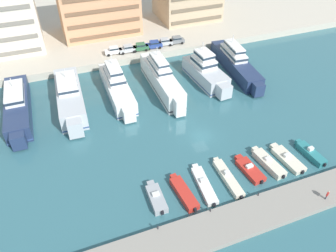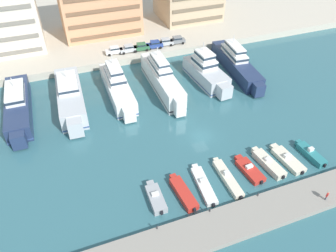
% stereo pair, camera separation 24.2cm
% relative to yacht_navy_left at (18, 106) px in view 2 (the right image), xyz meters
% --- Properties ---
extents(ground_plane, '(400.00, 400.00, 0.00)m').
position_rel_yacht_navy_left_xyz_m(ground_plane, '(29.65, -18.27, -1.86)').
color(ground_plane, '#336670').
extents(quay_promenade, '(180.00, 70.00, 1.72)m').
position_rel_yacht_navy_left_xyz_m(quay_promenade, '(29.65, 46.20, -1.01)').
color(quay_promenade, beige).
rests_on(quay_promenade, ground).
extents(pier_dock, '(120.00, 5.28, 0.87)m').
position_rel_yacht_navy_left_xyz_m(pier_dock, '(29.65, -35.95, -1.43)').
color(pier_dock, gray).
rests_on(pier_dock, ground).
extents(yacht_navy_left, '(4.51, 21.36, 6.38)m').
position_rel_yacht_navy_left_xyz_m(yacht_navy_left, '(0.00, 0.00, 0.00)').
color(yacht_navy_left, navy).
rests_on(yacht_navy_left, ground).
extents(yacht_silver_mid_left, '(5.56, 20.76, 6.79)m').
position_rel_yacht_navy_left_xyz_m(yacht_silver_mid_left, '(9.67, -0.76, 0.21)').
color(yacht_silver_mid_left, silver).
rests_on(yacht_silver_mid_left, ground).
extents(yacht_white_center_left, '(4.33, 20.00, 7.80)m').
position_rel_yacht_navy_left_xyz_m(yacht_white_center_left, '(19.14, -0.10, 0.27)').
color(yacht_white_center_left, white).
rests_on(yacht_white_center_left, ground).
extents(yacht_white_center, '(3.81, 21.06, 8.42)m').
position_rel_yacht_navy_left_xyz_m(yacht_white_center, '(28.38, -1.51, 0.66)').
color(yacht_white_center, white).
rests_on(yacht_white_center, ground).
extents(yacht_silver_center_right, '(5.72, 16.09, 8.26)m').
position_rel_yacht_navy_left_xyz_m(yacht_silver_center_right, '(38.41, -1.78, 0.45)').
color(yacht_silver_center_right, silver).
rests_on(yacht_silver_center_right, ground).
extents(yacht_navy_mid_right, '(5.60, 22.52, 7.55)m').
position_rel_yacht_navy_left_xyz_m(yacht_navy_mid_right, '(46.66, -0.18, 0.22)').
color(yacht_navy_mid_right, navy).
rests_on(yacht_navy_mid_right, ground).
extents(motorboat_grey_far_left, '(2.06, 5.99, 1.42)m').
position_rel_yacht_navy_left_xyz_m(motorboat_grey_far_left, '(17.66, -28.53, -1.32)').
color(motorboat_grey_far_left, '#9EA3A8').
rests_on(motorboat_grey_far_left, ground).
extents(motorboat_red_left, '(2.27, 7.20, 1.03)m').
position_rel_yacht_navy_left_xyz_m(motorboat_red_left, '(21.68, -29.06, -1.35)').
color(motorboat_red_left, red).
rests_on(motorboat_red_left, ground).
extents(motorboat_white_mid_left, '(2.26, 8.24, 1.14)m').
position_rel_yacht_navy_left_xyz_m(motorboat_white_mid_left, '(25.16, -28.65, -1.48)').
color(motorboat_white_mid_left, white).
rests_on(motorboat_white_mid_left, ground).
extents(motorboat_cream_center_left, '(1.58, 8.49, 1.41)m').
position_rel_yacht_navy_left_xyz_m(motorboat_cream_center_left, '(29.12, -28.74, -1.42)').
color(motorboat_cream_center_left, beige).
rests_on(motorboat_cream_center_left, ground).
extents(motorboat_red_center, '(2.59, 6.43, 1.24)m').
position_rel_yacht_navy_left_xyz_m(motorboat_red_center, '(33.14, -28.44, -1.44)').
color(motorboat_red_center, red).
rests_on(motorboat_red_center, ground).
extents(motorboat_cream_center_right, '(2.50, 7.31, 1.43)m').
position_rel_yacht_navy_left_xyz_m(motorboat_cream_center_right, '(36.61, -28.35, -1.31)').
color(motorboat_cream_center_right, beige).
rests_on(motorboat_cream_center_right, ground).
extents(motorboat_cream_mid_right, '(2.69, 7.27, 1.24)m').
position_rel_yacht_navy_left_xyz_m(motorboat_cream_mid_right, '(40.15, -28.56, -1.47)').
color(motorboat_cream_mid_right, beige).
rests_on(motorboat_cream_mid_right, ground).
extents(motorboat_teal_right, '(2.00, 6.48, 1.62)m').
position_rel_yacht_navy_left_xyz_m(motorboat_teal_right, '(44.36, -28.96, -1.32)').
color(motorboat_teal_right, teal).
rests_on(motorboat_teal_right, ground).
extents(car_white_far_left, '(4.16, 2.04, 1.80)m').
position_rel_yacht_navy_left_xyz_m(car_white_far_left, '(22.03, 14.43, 0.83)').
color(car_white_far_left, white).
rests_on(car_white_far_left, quay_promenade).
extents(car_silver_left, '(4.13, 1.98, 1.80)m').
position_rel_yacht_navy_left_xyz_m(car_silver_left, '(25.42, 14.08, 0.83)').
color(car_silver_left, '#B7BCC1').
rests_on(car_silver_left, quay_promenade).
extents(car_green_mid_left, '(4.24, 2.23, 1.80)m').
position_rel_yacht_navy_left_xyz_m(car_green_mid_left, '(28.50, 13.92, 0.83)').
color(car_green_mid_left, '#2D6642').
rests_on(car_green_mid_left, quay_promenade).
extents(car_blue_center_left, '(4.24, 2.23, 1.80)m').
position_rel_yacht_navy_left_xyz_m(car_blue_center_left, '(31.98, 13.97, 0.83)').
color(car_blue_center_left, '#28428E').
rests_on(car_blue_center_left, quay_promenade).
extents(car_silver_center, '(4.24, 2.22, 1.80)m').
position_rel_yacht_navy_left_xyz_m(car_silver_center, '(34.85, 14.37, 0.83)').
color(car_silver_center, '#B7BCC1').
rests_on(car_silver_center, quay_promenade).
extents(car_grey_center_right, '(4.21, 2.16, 1.80)m').
position_rel_yacht_navy_left_xyz_m(car_grey_center_right, '(38.03, 14.35, 0.83)').
color(car_grey_center_right, slate).
rests_on(car_grey_center_right, quay_promenade).
extents(apartment_block_left, '(19.91, 13.64, 18.00)m').
position_rel_yacht_navy_left_xyz_m(apartment_block_left, '(22.04, 28.70, 7.91)').
color(apartment_block_left, tan).
rests_on(apartment_block_left, quay_promenade).
extents(pedestrian_near_edge, '(0.59, 0.39, 1.65)m').
position_rel_yacht_navy_left_xyz_m(pedestrian_near_edge, '(39.86, -37.45, -0.01)').
color(pedestrian_near_edge, '#282D3D').
rests_on(pedestrian_near_edge, pier_dock).
extents(bollard_west, '(0.20, 0.20, 0.61)m').
position_rel_yacht_navy_left_xyz_m(bollard_west, '(16.16, -33.56, -0.66)').
color(bollard_west, '#2D2D33').
rests_on(bollard_west, pier_dock).
extents(bollard_west_mid, '(0.20, 0.20, 0.61)m').
position_rel_yacht_navy_left_xyz_m(bollard_west_mid, '(23.73, -33.56, -0.66)').
color(bollard_west_mid, '#2D2D33').
rests_on(bollard_west_mid, pier_dock).
extents(bollard_east_mid, '(0.20, 0.20, 0.61)m').
position_rel_yacht_navy_left_xyz_m(bollard_east_mid, '(31.30, -33.56, -0.66)').
color(bollard_east_mid, '#2D2D33').
rests_on(bollard_east_mid, pier_dock).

